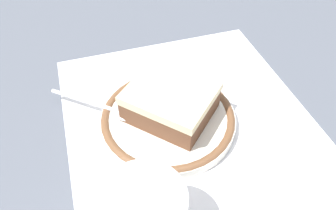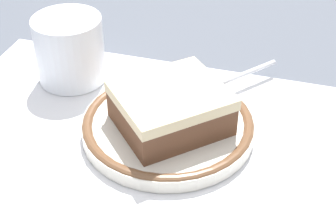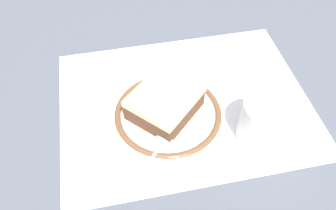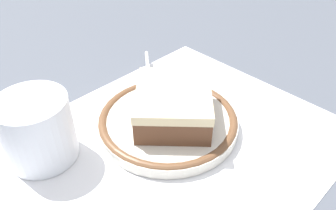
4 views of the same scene
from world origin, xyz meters
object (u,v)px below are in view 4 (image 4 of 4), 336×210
cake_slice (173,105)px  cup (38,133)px  plate (168,121)px  spoon (149,85)px

cake_slice → cup: bearing=-26.6°
plate → spoon: bearing=-113.7°
plate → cup: 0.15m
cake_slice → spoon: cake_slice is taller
plate → spoon: size_ratio=1.58×
plate → cake_slice: bearing=129.8°
cup → cake_slice: bearing=153.4°
plate → cup: (0.14, -0.06, 0.02)m
plate → spoon: (-0.03, -0.07, 0.01)m
plate → spoon: 0.07m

